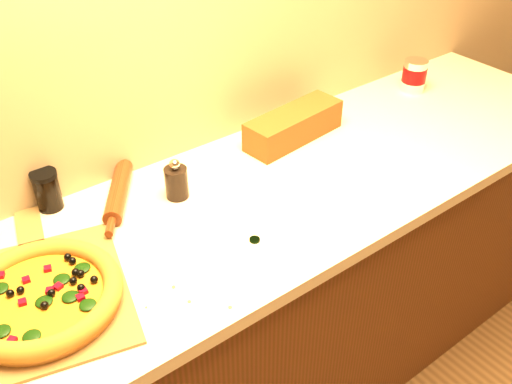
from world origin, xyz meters
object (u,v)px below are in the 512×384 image
(pepper_grinder, at_px, (176,182))
(dark_jar, at_px, (47,190))
(pizza, at_px, (41,296))
(coffee_canister, at_px, (414,75))
(pizza_peel, at_px, (40,295))
(rolling_pin, at_px, (119,191))

(pepper_grinder, relative_size, dark_jar, 1.07)
(pizza, relative_size, coffee_canister, 2.97)
(pizza_peel, bearing_deg, pizza, -82.26)
(coffee_canister, relative_size, dark_jar, 1.05)
(rolling_pin, xyz_separation_m, coffee_canister, (1.19, -0.04, 0.04))
(rolling_pin, xyz_separation_m, dark_jar, (-0.17, 0.08, 0.03))
(pepper_grinder, bearing_deg, pizza_peel, -162.37)
(rolling_pin, relative_size, dark_jar, 2.81)
(pizza, xyz_separation_m, pepper_grinder, (0.45, 0.18, 0.02))
(coffee_canister, distance_m, dark_jar, 1.36)
(pizza_peel, xyz_separation_m, coffee_canister, (1.50, 0.19, 0.06))
(pepper_grinder, height_order, dark_jar, pepper_grinder)
(pizza, relative_size, dark_jar, 3.12)
(pepper_grinder, xyz_separation_m, dark_jar, (-0.30, 0.17, 0.01))
(coffee_canister, xyz_separation_m, dark_jar, (-1.36, 0.12, -0.00))
(pizza_peel, relative_size, rolling_pin, 1.89)
(coffee_canister, bearing_deg, pizza, -171.49)
(pizza_peel, height_order, dark_jar, dark_jar)
(pizza_peel, relative_size, dark_jar, 5.30)
(pizza, relative_size, rolling_pin, 1.11)
(pizza_peel, height_order, rolling_pin, rolling_pin)
(pepper_grinder, xyz_separation_m, coffee_canister, (1.05, 0.05, 0.01))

